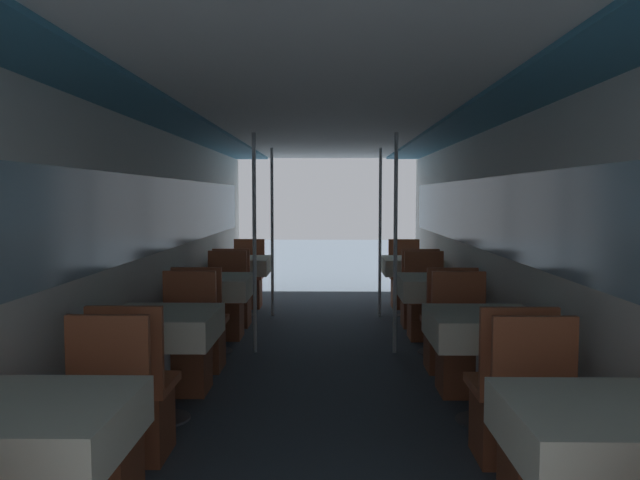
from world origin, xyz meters
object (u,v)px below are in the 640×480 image
at_px(chair_left_near_1, 136,410).
at_px(chair_right_far_2, 426,312).
at_px(chair_right_far_3, 405,287).
at_px(support_pole_left_3, 272,233).
at_px(dining_table_left_2, 214,288).
at_px(support_pole_left_2, 254,244).
at_px(dining_table_right_2, 436,289).
at_px(chair_left_near_3, 234,302).
at_px(chair_right_near_1, 508,412).
at_px(dining_table_right_3, 411,267).
at_px(chair_left_far_3, 248,286).
at_px(chair_left_near_2, 201,337).
at_px(dining_table_left_3, 241,267).
at_px(chair_right_far_1, 462,356).
at_px(chair_right_near_2, 448,338).
at_px(dining_table_left_1, 164,328).
at_px(support_pole_right_3, 380,233).
at_px(chair_left_far_0, 98,451).
at_px(dining_table_right_0, 603,435).
at_px(chair_right_near_3, 418,302).
at_px(chair_left_far_1, 186,355).
at_px(support_pole_right_2, 395,244).
at_px(dining_table_left_0, 34,431).
at_px(chair_right_far_0, 544,454).
at_px(chair_left_far_2, 225,311).
at_px(dining_table_right_1, 483,330).

xyz_separation_m(chair_left_near_1, chair_right_far_2, (2.12, 3.06, 0.00)).
bearing_deg(chair_right_far_3, support_pole_left_3, 19.66).
distance_m(dining_table_left_2, support_pole_left_2, 0.58).
distance_m(chair_left_near_1, dining_table_right_2, 3.25).
bearing_deg(chair_left_near_3, chair_right_near_1, -59.76).
bearing_deg(dining_table_right_3, chair_left_far_3, 163.75).
relative_size(chair_left_near_2, dining_table_left_3, 1.24).
height_order(chair_right_far_1, chair_right_near_2, same).
bearing_deg(dining_table_left_1, support_pole_right_3, 64.56).
relative_size(chair_left_far_0, chair_right_far_2, 1.00).
xyz_separation_m(chair_left_far_0, dining_table_right_2, (2.12, 3.02, 0.34)).
distance_m(chair_right_far_2, support_pole_right_3, 1.48).
distance_m(dining_table_left_1, dining_table_right_0, 2.79).
relative_size(chair_left_near_3, chair_right_far_1, 1.00).
bearing_deg(chair_left_near_3, dining_table_right_3, 16.25).
height_order(chair_left_far_3, dining_table_right_2, chair_left_far_3).
xyz_separation_m(support_pole_left_2, chair_right_near_2, (1.73, -0.62, -0.76)).
xyz_separation_m(dining_table_left_1, dining_table_left_3, (0.00, 3.64, 0.00)).
bearing_deg(chair_right_far_3, support_pole_right_3, 57.73).
bearing_deg(chair_right_near_3, chair_left_far_1, -131.45).
relative_size(dining_table_right_0, support_pole_right_3, 0.35).
bearing_deg(support_pole_right_2, chair_right_far_2, 57.73).
bearing_deg(support_pole_left_2, dining_table_left_0, -96.13).
height_order(chair_right_near_1, chair_right_far_1, same).
xyz_separation_m(chair_left_near_2, support_pole_right_3, (1.73, 2.44, 0.76)).
bearing_deg(support_pole_right_2, chair_left_near_3, 145.25).
xyz_separation_m(chair_left_near_3, chair_right_far_0, (2.12, -4.22, 0.00)).
bearing_deg(chair_left_far_2, dining_table_left_2, 90.00).
bearing_deg(dining_table_right_2, chair_left_near_1, -131.03).
distance_m(chair_left_near_3, support_pole_left_3, 1.06).
xyz_separation_m(chair_right_near_1, dining_table_right_2, (0.00, 2.44, 0.34)).
height_order(dining_table_left_3, chair_right_near_1, chair_right_near_1).
bearing_deg(chair_left_near_3, dining_table_left_2, -90.00).
relative_size(chair_left_near_1, support_pole_left_2, 0.44).
bearing_deg(support_pole_right_2, support_pole_right_3, 90.00).
bearing_deg(chair_left_far_1, chair_right_near_1, 149.76).
xyz_separation_m(chair_right_near_2, chair_right_near_3, (0.00, 1.82, 0.00)).
distance_m(dining_table_left_1, dining_table_left_3, 3.64).
bearing_deg(chair_left_near_3, dining_table_left_3, 90.00).
height_order(dining_table_left_1, chair_right_far_2, chair_right_far_2).
bearing_deg(chair_right_far_2, support_pole_right_3, -71.99).
distance_m(chair_left_far_1, chair_right_far_0, 2.79).
distance_m(chair_left_far_1, chair_right_far_2, 2.79).
height_order(dining_table_left_1, chair_right_far_1, chair_right_far_1).
xyz_separation_m(dining_table_right_1, chair_right_far_1, (-0.00, 0.62, -0.34)).
distance_m(dining_table_left_1, dining_table_right_3, 4.21).
height_order(chair_left_far_0, chair_right_near_3, same).
bearing_deg(chair_right_far_1, support_pole_right_3, -82.63).
bearing_deg(dining_table_right_0, dining_table_right_3, 90.00).
relative_size(dining_table_left_3, chair_right_near_2, 0.80).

